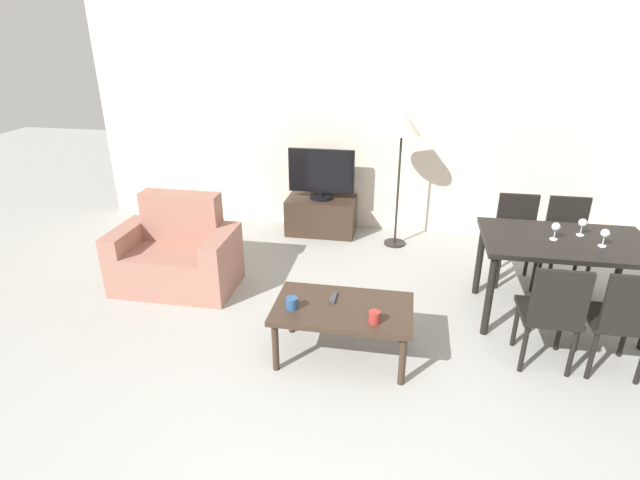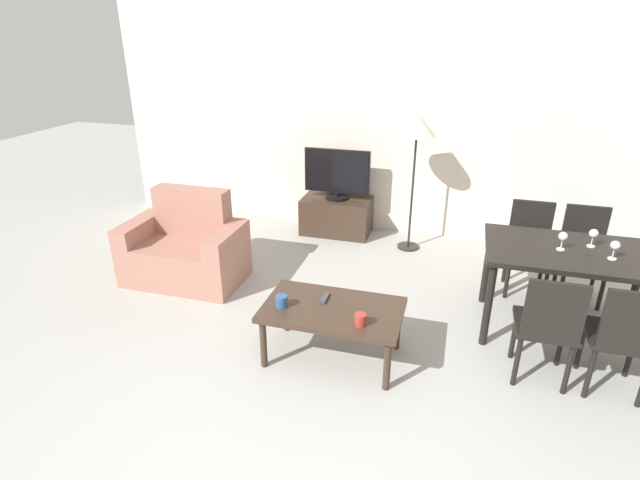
{
  "view_description": "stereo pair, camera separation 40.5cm",
  "coord_description": "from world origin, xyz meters",
  "px_view_note": "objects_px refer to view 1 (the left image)",
  "views": [
    {
      "loc": [
        0.28,
        -1.82,
        2.33
      ],
      "look_at": [
        -0.41,
        1.98,
        0.65
      ],
      "focal_mm": 28.0,
      "sensor_mm": 36.0,
      "label": 1
    },
    {
      "loc": [
        0.67,
        -1.73,
        2.33
      ],
      "look_at": [
        -0.41,
        1.98,
        0.65
      ],
      "focal_mm": 28.0,
      "sensor_mm": 36.0,
      "label": 2
    }
  ],
  "objects_px": {
    "wine_glass_center": "(583,224)",
    "dining_chair_far": "(567,238)",
    "dining_chair_near": "(552,311)",
    "tv_stand": "(321,215)",
    "dining_chair_near_right": "(622,317)",
    "coffee_table": "(343,312)",
    "dining_table": "(565,250)",
    "cup_white_near": "(292,303)",
    "wine_glass_left": "(556,228)",
    "cup_colored_far": "(374,317)",
    "remote_primary": "(333,298)",
    "dining_chair_far_left": "(516,234)",
    "floor_lamp": "(402,129)",
    "tv": "(321,174)",
    "wine_glass_right": "(605,234)",
    "armchair": "(177,256)"
  },
  "relations": [
    {
      "from": "cup_white_near",
      "to": "dining_chair_near_right",
      "type": "bearing_deg",
      "value": 5.66
    },
    {
      "from": "tv",
      "to": "dining_chair_near",
      "type": "relative_size",
      "value": 0.91
    },
    {
      "from": "dining_chair_near",
      "to": "dining_chair_far",
      "type": "relative_size",
      "value": 1.0
    },
    {
      "from": "remote_primary",
      "to": "cup_white_near",
      "type": "relative_size",
      "value": 1.7
    },
    {
      "from": "dining_chair_far",
      "to": "dining_chair_near",
      "type": "bearing_deg",
      "value": -107.87
    },
    {
      "from": "tv_stand",
      "to": "floor_lamp",
      "type": "xyz_separation_m",
      "value": [
        0.89,
        -0.2,
        1.1
      ]
    },
    {
      "from": "dining_chair_near",
      "to": "wine_glass_center",
      "type": "bearing_deg",
      "value": 66.35
    },
    {
      "from": "wine_glass_center",
      "to": "dining_chair_far",
      "type": "bearing_deg",
      "value": 80.57
    },
    {
      "from": "coffee_table",
      "to": "dining_chair_near",
      "type": "xyz_separation_m",
      "value": [
        1.47,
        0.14,
        0.09
      ]
    },
    {
      "from": "tv",
      "to": "wine_glass_center",
      "type": "height_order",
      "value": "tv"
    },
    {
      "from": "armchair",
      "to": "floor_lamp",
      "type": "height_order",
      "value": "floor_lamp"
    },
    {
      "from": "cup_white_near",
      "to": "wine_glass_center",
      "type": "relative_size",
      "value": 0.61
    },
    {
      "from": "wine_glass_right",
      "to": "wine_glass_center",
      "type": "bearing_deg",
      "value": 117.4
    },
    {
      "from": "tv_stand",
      "to": "dining_chair_near_right",
      "type": "height_order",
      "value": "dining_chair_near_right"
    },
    {
      "from": "cup_white_near",
      "to": "armchair",
      "type": "bearing_deg",
      "value": 145.28
    },
    {
      "from": "dining_chair_near",
      "to": "wine_glass_left",
      "type": "bearing_deg",
      "value": 79.95
    },
    {
      "from": "tv",
      "to": "dining_chair_far_left",
      "type": "relative_size",
      "value": 0.91
    },
    {
      "from": "armchair",
      "to": "cup_white_near",
      "type": "bearing_deg",
      "value": -34.72
    },
    {
      "from": "cup_colored_far",
      "to": "wine_glass_left",
      "type": "height_order",
      "value": "wine_glass_left"
    },
    {
      "from": "cup_colored_far",
      "to": "remote_primary",
      "type": "bearing_deg",
      "value": 140.93
    },
    {
      "from": "dining_chair_far",
      "to": "cup_white_near",
      "type": "relative_size",
      "value": 9.54
    },
    {
      "from": "dining_chair_far_left",
      "to": "floor_lamp",
      "type": "distance_m",
      "value": 1.57
    },
    {
      "from": "tv",
      "to": "dining_chair_near_right",
      "type": "height_order",
      "value": "tv"
    },
    {
      "from": "dining_table",
      "to": "dining_chair_far",
      "type": "relative_size",
      "value": 1.55
    },
    {
      "from": "wine_glass_left",
      "to": "wine_glass_center",
      "type": "xyz_separation_m",
      "value": [
        0.24,
        0.13,
        0.0
      ]
    },
    {
      "from": "floor_lamp",
      "to": "tv",
      "type": "bearing_deg",
      "value": 167.37
    },
    {
      "from": "dining_chair_far_left",
      "to": "wine_glass_center",
      "type": "height_order",
      "value": "wine_glass_center"
    },
    {
      "from": "dining_table",
      "to": "armchair",
      "type": "bearing_deg",
      "value": -179.92
    },
    {
      "from": "dining_chair_far",
      "to": "wine_glass_right",
      "type": "bearing_deg",
      "value": -89.61
    },
    {
      "from": "dining_table",
      "to": "dining_chair_far",
      "type": "xyz_separation_m",
      "value": [
        0.23,
        0.71,
        -0.17
      ]
    },
    {
      "from": "tv_stand",
      "to": "dining_chair_far",
      "type": "distance_m",
      "value": 2.66
    },
    {
      "from": "cup_colored_far",
      "to": "wine_glass_center",
      "type": "bearing_deg",
      "value": 35.3
    },
    {
      "from": "armchair",
      "to": "wine_glass_left",
      "type": "relative_size",
      "value": 7.66
    },
    {
      "from": "floor_lamp",
      "to": "dining_chair_far",
      "type": "bearing_deg",
      "value": -21.49
    },
    {
      "from": "cup_white_near",
      "to": "wine_glass_left",
      "type": "bearing_deg",
      "value": 25.08
    },
    {
      "from": "dining_chair_far",
      "to": "dining_chair_near_right",
      "type": "xyz_separation_m",
      "value": [
        0.0,
        -1.42,
        0.0
      ]
    },
    {
      "from": "dining_chair_far",
      "to": "cup_colored_far",
      "type": "bearing_deg",
      "value": -134.34
    },
    {
      "from": "dining_chair_near_right",
      "to": "cup_white_near",
      "type": "bearing_deg",
      "value": -174.34
    },
    {
      "from": "floor_lamp",
      "to": "cup_colored_far",
      "type": "height_order",
      "value": "floor_lamp"
    },
    {
      "from": "dining_chair_near",
      "to": "dining_chair_far",
      "type": "distance_m",
      "value": 1.49
    },
    {
      "from": "dining_table",
      "to": "dining_chair_far_left",
      "type": "relative_size",
      "value": 1.55
    },
    {
      "from": "dining_table",
      "to": "remote_primary",
      "type": "bearing_deg",
      "value": -157.25
    },
    {
      "from": "wine_glass_right",
      "to": "cup_white_near",
      "type": "bearing_deg",
      "value": -159.9
    },
    {
      "from": "tv_stand",
      "to": "cup_colored_far",
      "type": "height_order",
      "value": "cup_colored_far"
    },
    {
      "from": "tv_stand",
      "to": "coffee_table",
      "type": "xyz_separation_m",
      "value": [
        0.59,
        -2.39,
        0.17
      ]
    },
    {
      "from": "cup_colored_far",
      "to": "dining_chair_near",
      "type": "bearing_deg",
      "value": 14.0
    },
    {
      "from": "dining_chair_near_right",
      "to": "remote_primary",
      "type": "relative_size",
      "value": 5.62
    },
    {
      "from": "tv",
      "to": "dining_chair_far",
      "type": "bearing_deg",
      "value": -18.43
    },
    {
      "from": "dining_chair_near",
      "to": "floor_lamp",
      "type": "relative_size",
      "value": 0.56
    },
    {
      "from": "coffee_table",
      "to": "dining_table",
      "type": "height_order",
      "value": "dining_table"
    }
  ]
}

